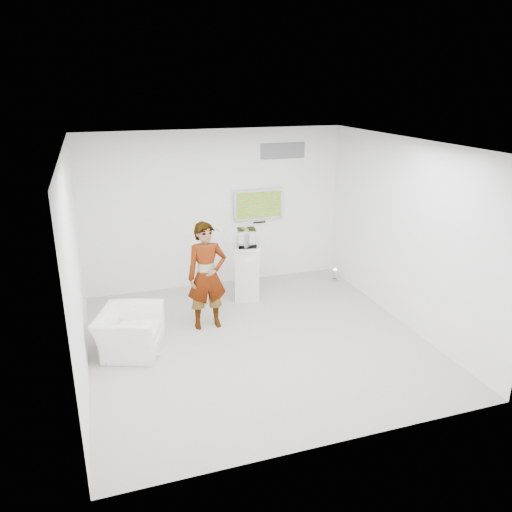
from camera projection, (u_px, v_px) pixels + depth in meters
The scene contains 10 objects.
room at pixel (257, 249), 7.26m from camera, with size 5.01×5.01×3.00m.
tv at pixel (259, 204), 9.69m from camera, with size 1.00×0.08×0.60m, color #BAB9BE.
logo_decal at pixel (283, 151), 9.54m from camera, with size 0.90×0.02×0.30m, color slate.
person at pixel (207, 276), 7.92m from camera, with size 0.64×0.42×1.76m, color white.
armchair at pixel (130, 332), 7.34m from camera, with size 0.98×0.85×0.64m, color white.
pedestal at pixel (247, 272), 9.12m from camera, with size 0.49×0.49×1.00m, color silver.
floor_uplight at pixel (335, 275), 10.05m from camera, with size 0.16×0.16×0.25m, color silver.
vitrine at pixel (246, 238), 8.90m from camera, with size 0.32×0.32×0.32m, color silver.
console at pixel (246, 240), 8.92m from camera, with size 0.05×0.18×0.24m, color silver.
wii_remote at pixel (219, 230), 7.90m from camera, with size 0.03×0.13×0.03m, color silver.
Camera 1 is at (-2.17, -6.54, 3.78)m, focal length 35.00 mm.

